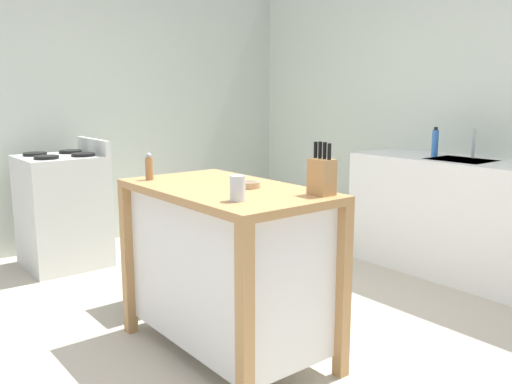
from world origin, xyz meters
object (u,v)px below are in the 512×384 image
at_px(stove, 63,210).
at_px(trash_bin, 159,257).
at_px(drinking_cup, 238,188).
at_px(knife_block, 322,175).
at_px(bowl_stoneware_deep, 249,184).
at_px(bottle_dish_soap, 435,143).
at_px(kitchen_island, 226,262).
at_px(sink_faucet, 474,143).
at_px(pepper_grinder, 149,167).

bearing_deg(stove, trash_bin, 9.33).
distance_m(drinking_cup, stove, 2.41).
xyz_separation_m(knife_block, trash_bin, (-1.28, -0.19, -0.68)).
height_order(bowl_stoneware_deep, trash_bin, bowl_stoneware_deep).
relative_size(trash_bin, stove, 0.63).
distance_m(bottle_dish_soap, stove, 2.97).
height_order(kitchen_island, sink_faucet, sink_faucet).
bearing_deg(trash_bin, kitchen_island, -2.77).
height_order(bowl_stoneware_deep, bottle_dish_soap, bottle_dish_soap).
bearing_deg(kitchen_island, trash_bin, 177.23).
xyz_separation_m(bowl_stoneware_deep, drinking_cup, (0.23, -0.24, 0.04)).
distance_m(kitchen_island, knife_block, 0.71).
bearing_deg(sink_faucet, bowl_stoneware_deep, -89.23).
relative_size(bowl_stoneware_deep, sink_faucet, 0.52).
bearing_deg(stove, sink_faucet, 48.97).
bearing_deg(sink_faucet, pepper_grinder, -101.74).
height_order(knife_block, pepper_grinder, knife_block).
distance_m(bowl_stoneware_deep, drinking_cup, 0.34).
distance_m(bowl_stoneware_deep, stove, 2.18).
bearing_deg(sink_faucet, trash_bin, -111.90).
xyz_separation_m(bowl_stoneware_deep, pepper_grinder, (-0.54, -0.27, 0.05)).
distance_m(pepper_grinder, stove, 1.67).
distance_m(bowl_stoneware_deep, bottle_dish_soap, 2.03).
bearing_deg(sink_faucet, stove, -131.03).
bearing_deg(knife_block, stove, -171.20).
xyz_separation_m(bowl_stoneware_deep, trash_bin, (-0.92, -0.04, -0.60)).
distance_m(trash_bin, bottle_dish_soap, 2.26).
xyz_separation_m(pepper_grinder, bottle_dish_soap, (0.28, 2.29, 0.02)).
height_order(trash_bin, stove, stove).
height_order(knife_block, stove, knife_block).
height_order(pepper_grinder, trash_bin, pepper_grinder).
relative_size(trash_bin, bottle_dish_soap, 2.75).
xyz_separation_m(kitchen_island, trash_bin, (-0.82, 0.04, -0.19)).
height_order(kitchen_island, trash_bin, kitchen_island).
relative_size(bowl_stoneware_deep, stove, 0.11).
height_order(sink_faucet, stove, sink_faucet).
bearing_deg(drinking_cup, stove, 179.81).
xyz_separation_m(knife_block, bowl_stoneware_deep, (-0.36, -0.15, -0.07)).
bearing_deg(pepper_grinder, stove, 178.57).
bearing_deg(bowl_stoneware_deep, pepper_grinder, -152.91).
bearing_deg(drinking_cup, sink_faucet, 96.20).
bearing_deg(drinking_cup, pepper_grinder, -177.65).
distance_m(drinking_cup, sink_faucet, 2.43).
distance_m(sink_faucet, stove, 3.23).
relative_size(knife_block, drinking_cup, 2.20).
bearing_deg(drinking_cup, knife_block, 71.62).
relative_size(knife_block, pepper_grinder, 1.66).
xyz_separation_m(sink_faucet, stove, (-2.09, -2.40, -0.55)).
relative_size(kitchen_island, sink_faucet, 5.27).
relative_size(pepper_grinder, trash_bin, 0.24).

